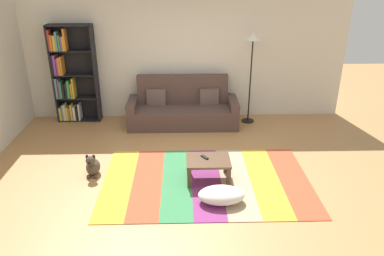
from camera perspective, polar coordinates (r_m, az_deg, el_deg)
name	(u,v)px	position (r m, az deg, el deg)	size (l,w,h in m)	color
ground_plane	(187,172)	(6.14, -0.76, -6.79)	(14.00, 14.00, 0.00)	#B27F4C
back_wall	(185,55)	(8.03, -1.08, 11.08)	(6.80, 0.10, 2.70)	silver
rug	(206,181)	(5.91, 2.20, -8.08)	(3.22, 2.06, 0.01)	gold
couch	(183,109)	(7.82, -1.40, 2.95)	(2.26, 0.80, 1.00)	#4C3833
bookshelf	(70,77)	(8.24, -18.17, 7.35)	(0.90, 0.28, 2.03)	black
coffee_table	(208,163)	(5.80, 2.49, -5.40)	(0.68, 0.51, 0.36)	#513826
pouf	(221,195)	(5.38, 4.50, -10.19)	(0.66, 0.41, 0.23)	white
dog	(93,166)	(6.21, -14.94, -5.63)	(0.22, 0.35, 0.40)	#473D33
standing_lamp	(252,48)	(7.68, 9.23, 11.91)	(0.32, 0.32, 1.89)	black
tv_remote	(205,157)	(5.81, 1.94, -4.47)	(0.04, 0.15, 0.02)	black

